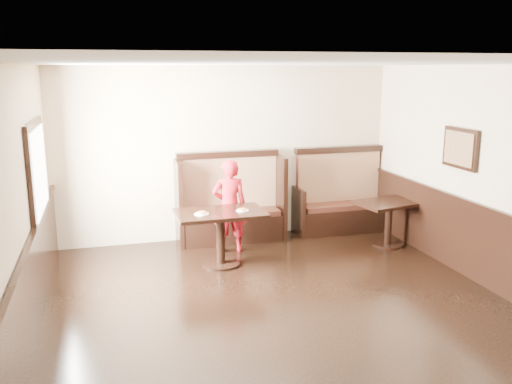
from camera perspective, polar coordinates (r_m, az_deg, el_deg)
name	(u,v)px	position (r m, az deg, el deg)	size (l,w,h in m)	color
ground	(300,330)	(6.04, 4.69, -14.28)	(7.00, 7.00, 0.00)	black
room_shell	(267,265)	(5.92, 1.12, -7.71)	(7.00, 7.00, 7.00)	#CAB692
booth_main	(230,208)	(8.82, -2.73, -1.75)	(1.75, 0.72, 1.45)	black
booth_neighbor	(340,203)	(9.45, 8.87, -1.19)	(1.65, 0.72, 1.45)	black
table_main	(220,224)	(7.67, -3.76, -3.40)	(1.25, 0.79, 0.79)	black
table_neighbor	(389,212)	(8.78, 13.82, -2.11)	(1.15, 0.87, 0.72)	black
child	(229,206)	(8.19, -2.81, -1.51)	(0.52, 0.34, 1.44)	#AA121D
pizza_plate_left	(202,213)	(7.50, -5.74, -2.24)	(0.20, 0.20, 0.04)	white
pizza_plate_right	(242,210)	(7.64, -1.45, -1.90)	(0.18, 0.18, 0.03)	white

